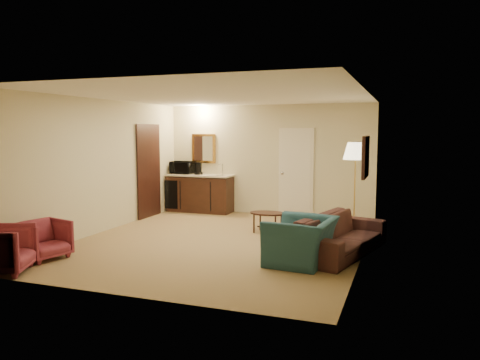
{
  "coord_description": "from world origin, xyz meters",
  "views": [
    {
      "loc": [
        3.12,
        -7.68,
        1.98
      ],
      "look_at": [
        0.19,
        0.5,
        1.07
      ],
      "focal_mm": 35.0,
      "sensor_mm": 36.0,
      "label": 1
    }
  ],
  "objects_px": {
    "wetbar_cabinet": "(200,193)",
    "floor_lamp": "(355,189)",
    "coffee_maker": "(198,169)",
    "rose_chair_far": "(3,247)",
    "coffee_table": "(268,223)",
    "rose_chair_near": "(44,238)",
    "microwave": "(182,166)",
    "teal_armchair": "(301,233)",
    "sofa": "(340,228)",
    "waste_bin": "(223,207)"
  },
  "relations": [
    {
      "from": "wetbar_cabinet",
      "to": "floor_lamp",
      "type": "relative_size",
      "value": 0.92
    },
    {
      "from": "wetbar_cabinet",
      "to": "coffee_maker",
      "type": "xyz_separation_m",
      "value": [
        -0.03,
        -0.01,
        0.61
      ]
    },
    {
      "from": "rose_chair_far",
      "to": "coffee_table",
      "type": "relative_size",
      "value": 1.05
    },
    {
      "from": "rose_chair_near",
      "to": "microwave",
      "type": "distance_m",
      "value": 4.83
    },
    {
      "from": "teal_armchair",
      "to": "microwave",
      "type": "height_order",
      "value": "microwave"
    },
    {
      "from": "wetbar_cabinet",
      "to": "rose_chair_far",
      "type": "relative_size",
      "value": 2.23
    },
    {
      "from": "sofa",
      "to": "teal_armchair",
      "type": "height_order",
      "value": "teal_armchair"
    },
    {
      "from": "rose_chair_near",
      "to": "floor_lamp",
      "type": "relative_size",
      "value": 0.37
    },
    {
      "from": "waste_bin",
      "to": "teal_armchair",
      "type": "bearing_deg",
      "value": -53.03
    },
    {
      "from": "wetbar_cabinet",
      "to": "rose_chair_near",
      "type": "relative_size",
      "value": 2.47
    },
    {
      "from": "rose_chair_far",
      "to": "floor_lamp",
      "type": "bearing_deg",
      "value": -69.96
    },
    {
      "from": "waste_bin",
      "to": "coffee_table",
      "type": "bearing_deg",
      "value": -46.41
    },
    {
      "from": "waste_bin",
      "to": "microwave",
      "type": "bearing_deg",
      "value": 174.0
    },
    {
      "from": "teal_armchair",
      "to": "rose_chair_far",
      "type": "relative_size",
      "value": 1.43
    },
    {
      "from": "rose_chair_far",
      "to": "coffee_table",
      "type": "bearing_deg",
      "value": -60.07
    },
    {
      "from": "coffee_table",
      "to": "waste_bin",
      "type": "relative_size",
      "value": 2.17
    },
    {
      "from": "wetbar_cabinet",
      "to": "floor_lamp",
      "type": "distance_m",
      "value": 4.09
    },
    {
      "from": "coffee_table",
      "to": "floor_lamp",
      "type": "bearing_deg",
      "value": 15.06
    },
    {
      "from": "rose_chair_near",
      "to": "floor_lamp",
      "type": "height_order",
      "value": "floor_lamp"
    },
    {
      "from": "microwave",
      "to": "coffee_maker",
      "type": "relative_size",
      "value": 1.87
    },
    {
      "from": "coffee_table",
      "to": "waste_bin",
      "type": "bearing_deg",
      "value": 133.59
    },
    {
      "from": "rose_chair_near",
      "to": "coffee_maker",
      "type": "xyz_separation_m",
      "value": [
        0.47,
        4.71,
        0.74
      ]
    },
    {
      "from": "rose_chair_far",
      "to": "floor_lamp",
      "type": "xyz_separation_m",
      "value": [
        4.35,
        4.19,
        0.52
      ]
    },
    {
      "from": "sofa",
      "to": "waste_bin",
      "type": "bearing_deg",
      "value": 63.14
    },
    {
      "from": "sofa",
      "to": "microwave",
      "type": "height_order",
      "value": "microwave"
    },
    {
      "from": "teal_armchair",
      "to": "microwave",
      "type": "bearing_deg",
      "value": -128.54
    },
    {
      "from": "coffee_maker",
      "to": "waste_bin",
      "type": "bearing_deg",
      "value": -14.98
    },
    {
      "from": "waste_bin",
      "to": "microwave",
      "type": "height_order",
      "value": "microwave"
    },
    {
      "from": "sofa",
      "to": "rose_chair_far",
      "type": "relative_size",
      "value": 2.92
    },
    {
      "from": "microwave",
      "to": "teal_armchair",
      "type": "bearing_deg",
      "value": -41.58
    },
    {
      "from": "waste_bin",
      "to": "coffee_maker",
      "type": "height_order",
      "value": "coffee_maker"
    },
    {
      "from": "floor_lamp",
      "to": "coffee_maker",
      "type": "distance_m",
      "value": 4.09
    },
    {
      "from": "coffee_table",
      "to": "microwave",
      "type": "distance_m",
      "value": 3.41
    },
    {
      "from": "floor_lamp",
      "to": "microwave",
      "type": "bearing_deg",
      "value": 162.51
    },
    {
      "from": "teal_armchair",
      "to": "microwave",
      "type": "relative_size",
      "value": 1.9
    },
    {
      "from": "rose_chair_near",
      "to": "coffee_table",
      "type": "distance_m",
      "value": 4.05
    },
    {
      "from": "wetbar_cabinet",
      "to": "waste_bin",
      "type": "relative_size",
      "value": 5.05
    },
    {
      "from": "rose_chair_near",
      "to": "waste_bin",
      "type": "distance_m",
      "value": 4.79
    },
    {
      "from": "teal_armchair",
      "to": "rose_chair_far",
      "type": "height_order",
      "value": "teal_armchair"
    },
    {
      "from": "teal_armchair",
      "to": "coffee_table",
      "type": "xyz_separation_m",
      "value": [
        -1.07,
        1.87,
        -0.26
      ]
    },
    {
      "from": "coffee_table",
      "to": "microwave",
      "type": "bearing_deg",
      "value": 146.77
    },
    {
      "from": "sofa",
      "to": "coffee_table",
      "type": "relative_size",
      "value": 3.06
    },
    {
      "from": "wetbar_cabinet",
      "to": "microwave",
      "type": "height_order",
      "value": "microwave"
    },
    {
      "from": "coffee_table",
      "to": "floor_lamp",
      "type": "distance_m",
      "value": 1.79
    },
    {
      "from": "rose_chair_far",
      "to": "microwave",
      "type": "bearing_deg",
      "value": -23.86
    },
    {
      "from": "coffee_table",
      "to": "rose_chair_near",
      "type": "bearing_deg",
      "value": -132.8
    },
    {
      "from": "floor_lamp",
      "to": "waste_bin",
      "type": "xyz_separation_m",
      "value": [
        -3.2,
        1.25,
        -0.73
      ]
    },
    {
      "from": "rose_chair_far",
      "to": "waste_bin",
      "type": "distance_m",
      "value": 5.56
    },
    {
      "from": "teal_armchair",
      "to": "microwave",
      "type": "distance_m",
      "value": 5.34
    },
    {
      "from": "microwave",
      "to": "coffee_maker",
      "type": "xyz_separation_m",
      "value": [
        0.47,
        -0.07,
        -0.04
      ]
    }
  ]
}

